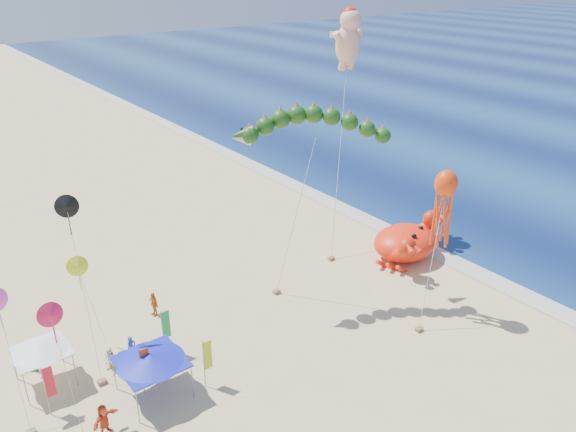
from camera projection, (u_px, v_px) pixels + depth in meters
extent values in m
plane|color=#D1B784|center=(326.00, 299.00, 40.75)|extent=(320.00, 320.00, 0.00)
plane|color=silver|center=(435.00, 252.00, 47.31)|extent=(320.00, 320.00, 0.00)
ellipsoid|color=#FF280D|center=(405.00, 242.00, 46.07)|extent=(6.92, 6.40, 2.67)
sphere|color=red|center=(391.00, 245.00, 43.13)|extent=(1.59, 1.59, 1.59)
sphere|color=black|center=(408.00, 236.00, 44.44)|extent=(0.41, 0.41, 0.41)
sphere|color=red|center=(441.00, 225.00, 46.39)|extent=(1.59, 1.59, 1.59)
sphere|color=black|center=(422.00, 231.00, 45.36)|extent=(0.41, 0.41, 0.41)
cone|color=#174011|center=(253.00, 142.00, 34.07)|extent=(1.47, 1.08, 1.20)
cylinder|color=#B2B2B2|center=(295.00, 219.00, 39.24)|extent=(2.45, 1.31, 11.65)
cube|color=olive|center=(277.00, 292.00, 41.47)|extent=(0.50, 0.35, 0.25)
ellipsoid|color=#F1AB93|center=(348.00, 45.00, 46.27)|extent=(2.27, 1.87, 3.33)
sphere|color=#F1AB93|center=(351.00, 20.00, 45.31)|extent=(1.74, 1.74, 1.74)
ellipsoid|color=red|center=(350.00, 12.00, 45.13)|extent=(1.13, 1.13, 0.79)
cylinder|color=#B2B2B2|center=(339.00, 159.00, 46.46)|extent=(5.66, 5.20, 14.64)
cube|color=olive|center=(331.00, 258.00, 46.11)|extent=(0.50, 0.35, 0.25)
ellipsoid|color=#EC3A0C|center=(446.00, 184.00, 35.98)|extent=(1.58, 1.42, 1.82)
cylinder|color=#B2B2B2|center=(432.00, 261.00, 36.73)|extent=(2.90, 1.44, 8.74)
cube|color=olive|center=(419.00, 329.00, 37.27)|extent=(0.50, 0.35, 0.25)
cylinder|color=gray|center=(138.00, 407.00, 29.43)|extent=(0.06, 0.06, 2.20)
cylinder|color=gray|center=(192.00, 382.00, 31.19)|extent=(0.06, 0.06, 2.20)
cylinder|color=gray|center=(115.00, 374.00, 31.77)|extent=(0.06, 0.06, 2.20)
cylinder|color=gray|center=(167.00, 352.00, 33.54)|extent=(0.06, 0.06, 2.20)
cube|color=#141DB3|center=(151.00, 362.00, 31.01)|extent=(3.46, 3.46, 0.08)
cone|color=#141DB3|center=(151.00, 358.00, 30.91)|extent=(3.81, 3.81, 0.45)
cylinder|color=gray|center=(26.00, 390.00, 30.62)|extent=(0.06, 0.06, 2.20)
cylinder|color=gray|center=(75.00, 370.00, 32.08)|extent=(0.06, 0.06, 2.20)
cylinder|color=gray|center=(14.00, 364.00, 32.55)|extent=(0.06, 0.06, 2.20)
cylinder|color=gray|center=(61.00, 347.00, 34.01)|extent=(0.06, 0.06, 2.20)
cube|color=white|center=(41.00, 351.00, 31.84)|extent=(2.91, 2.91, 0.08)
cone|color=white|center=(40.00, 348.00, 31.74)|extent=(3.20, 3.20, 0.45)
cylinder|color=gray|center=(204.00, 364.00, 31.81)|extent=(0.05, 0.05, 3.20)
cube|color=#B9CF18|center=(208.00, 355.00, 31.76)|extent=(0.50, 0.04, 1.90)
cylinder|color=gray|center=(142.00, 372.00, 31.19)|extent=(0.05, 0.05, 3.20)
cube|color=#BC4517|center=(145.00, 363.00, 31.13)|extent=(0.50, 0.04, 1.90)
cylinder|color=gray|center=(46.00, 391.00, 29.79)|extent=(0.05, 0.05, 3.20)
cube|color=red|center=(49.00, 382.00, 29.74)|extent=(0.50, 0.04, 1.90)
cylinder|color=gray|center=(163.00, 333.00, 34.48)|extent=(0.05, 0.05, 3.20)
cube|color=green|center=(166.00, 324.00, 34.43)|extent=(0.50, 0.04, 1.90)
imported|color=#203EBF|center=(132.00, 348.00, 34.42)|extent=(0.64, 0.49, 1.59)
imported|color=#D94A22|center=(104.00, 420.00, 28.89)|extent=(1.74, 1.18, 1.80)
imported|color=#216341|center=(32.00, 359.00, 33.26)|extent=(1.28, 1.39, 1.88)
imported|color=orange|center=(154.00, 304.00, 38.64)|extent=(0.55, 1.10, 1.80)
imported|color=white|center=(110.00, 360.00, 33.32)|extent=(0.95, 1.00, 1.64)
cone|color=#D7F81B|center=(77.00, 267.00, 34.34)|extent=(1.30, 0.51, 1.32)
cylinder|color=#B2B2B2|center=(96.00, 313.00, 34.49)|extent=(0.55, 3.04, 5.14)
cube|color=olive|center=(115.00, 357.00, 34.62)|extent=(0.50, 0.35, 0.25)
cone|color=#DC184C|center=(51.00, 315.00, 27.78)|extent=(1.30, 0.51, 1.32)
cylinder|color=#B2B2B2|center=(76.00, 380.00, 28.15)|extent=(0.55, 3.04, 6.21)
cone|color=black|center=(66.00, 207.00, 30.49)|extent=(1.30, 0.51, 1.32)
cylinder|color=#B2B2B2|center=(94.00, 297.00, 31.66)|extent=(0.55, 3.04, 10.02)
cube|color=olive|center=(120.00, 380.00, 32.79)|extent=(0.50, 0.35, 0.25)
cylinder|color=#B2B2B2|center=(22.00, 365.00, 29.05)|extent=(0.55, 3.04, 6.40)
cube|color=olive|center=(46.00, 427.00, 29.44)|extent=(0.50, 0.35, 0.25)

